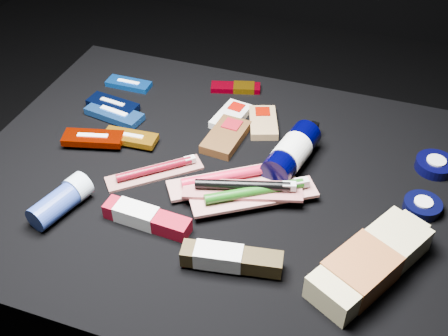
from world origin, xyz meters
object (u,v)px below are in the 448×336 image
(lotion_bottle, at_px, (292,153))
(deodorant_stick, at_px, (61,201))
(bodywash_bottle, at_px, (368,264))
(toothpaste_carton_red, at_px, (143,217))

(lotion_bottle, distance_m, deodorant_stick, 0.45)
(lotion_bottle, relative_size, deodorant_stick, 1.54)
(bodywash_bottle, xyz_separation_m, toothpaste_carton_red, (-0.39, -0.02, -0.01))
(toothpaste_carton_red, bearing_deg, lotion_bottle, 52.71)
(lotion_bottle, distance_m, toothpaste_carton_red, 0.32)
(lotion_bottle, relative_size, toothpaste_carton_red, 1.22)
(lotion_bottle, bearing_deg, deodorant_stick, -132.42)
(bodywash_bottle, distance_m, deodorant_stick, 0.55)
(bodywash_bottle, relative_size, deodorant_stick, 1.91)
(lotion_bottle, height_order, bodywash_bottle, lotion_bottle)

